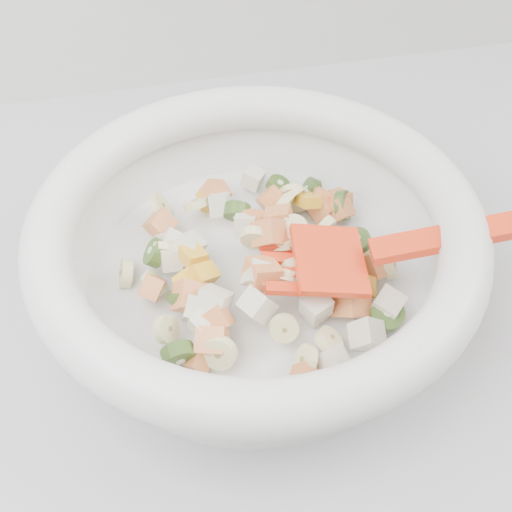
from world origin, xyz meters
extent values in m
cube|color=#95969A|center=(0.00, 1.45, 0.45)|extent=(2.00, 0.60, 0.90)
cylinder|color=white|center=(0.11, 1.39, 0.91)|extent=(0.30, 0.30, 0.02)
torus|color=white|center=(0.11, 1.39, 0.98)|extent=(0.37, 0.37, 0.04)
cylinder|color=beige|center=(0.14, 1.39, 0.96)|extent=(0.03, 0.03, 0.02)
cylinder|color=beige|center=(0.12, 1.28, 0.92)|extent=(0.03, 0.03, 0.04)
cylinder|color=beige|center=(0.23, 1.37, 0.93)|extent=(0.02, 0.03, 0.03)
cylinder|color=beige|center=(0.17, 1.47, 0.93)|extent=(0.03, 0.02, 0.03)
cylinder|color=beige|center=(0.04, 1.42, 0.94)|extent=(0.03, 0.02, 0.03)
cylinder|color=beige|center=(0.03, 1.39, 0.93)|extent=(0.02, 0.03, 0.03)
cylinder|color=beige|center=(0.15, 1.45, 0.94)|extent=(0.03, 0.02, 0.03)
cylinder|color=beige|center=(0.03, 1.34, 0.94)|extent=(0.03, 0.03, 0.03)
cylinder|color=beige|center=(0.05, 1.48, 0.93)|extent=(0.02, 0.03, 0.03)
cylinder|color=beige|center=(0.13, 1.30, 0.93)|extent=(0.02, 0.03, 0.03)
cylinder|color=beige|center=(0.08, 1.47, 0.94)|extent=(0.03, 0.03, 0.02)
cylinder|color=beige|center=(0.14, 1.37, 0.96)|extent=(0.03, 0.03, 0.03)
cylinder|color=beige|center=(0.13, 1.36, 0.95)|extent=(0.03, 0.03, 0.02)
cylinder|color=beige|center=(0.01, 1.42, 0.92)|extent=(0.02, 0.03, 0.03)
cylinder|color=beige|center=(0.15, 1.31, 0.93)|extent=(0.03, 0.03, 0.03)
cylinder|color=beige|center=(0.16, 1.46, 0.94)|extent=(0.03, 0.03, 0.03)
cylinder|color=beige|center=(0.15, 1.41, 0.95)|extent=(0.03, 0.03, 0.02)
cylinder|color=beige|center=(0.18, 1.42, 0.94)|extent=(0.03, 0.03, 0.03)
cylinder|color=beige|center=(0.17, 1.48, 0.93)|extent=(0.03, 0.01, 0.03)
cylinder|color=beige|center=(0.12, 1.32, 0.94)|extent=(0.03, 0.02, 0.03)
cylinder|color=beige|center=(0.11, 1.40, 0.97)|extent=(0.03, 0.02, 0.03)
cylinder|color=beige|center=(0.07, 1.31, 0.94)|extent=(0.04, 0.02, 0.04)
cube|color=gold|center=(0.10, 1.49, 0.94)|extent=(0.03, 0.03, 0.03)
cube|color=gold|center=(0.07, 1.32, 0.94)|extent=(0.03, 0.03, 0.03)
cube|color=gold|center=(0.06, 1.37, 0.94)|extent=(0.04, 0.03, 0.04)
cube|color=gold|center=(0.13, 1.28, 0.93)|extent=(0.03, 0.03, 0.03)
cube|color=gold|center=(0.12, 1.43, 0.95)|extent=(0.03, 0.03, 0.03)
cube|color=gold|center=(0.04, 1.46, 0.93)|extent=(0.03, 0.03, 0.03)
cube|color=gold|center=(0.21, 1.46, 0.93)|extent=(0.03, 0.03, 0.03)
cube|color=gold|center=(0.11, 1.36, 0.96)|extent=(0.03, 0.03, 0.03)
cube|color=gold|center=(0.05, 1.31, 0.93)|extent=(0.03, 0.03, 0.03)
cube|color=gold|center=(0.14, 1.43, 0.95)|extent=(0.03, 0.03, 0.03)
cube|color=gold|center=(0.13, 1.40, 0.97)|extent=(0.03, 0.03, 0.04)
cube|color=gold|center=(0.19, 1.46, 0.93)|extent=(0.03, 0.03, 0.03)
cube|color=gold|center=(0.20, 1.44, 0.93)|extent=(0.03, 0.03, 0.03)
cube|color=gold|center=(0.03, 1.39, 0.94)|extent=(0.03, 0.03, 0.03)
cube|color=gold|center=(0.21, 1.37, 0.94)|extent=(0.03, 0.04, 0.03)
cube|color=gold|center=(0.18, 1.34, 0.93)|extent=(0.03, 0.04, 0.04)
cube|color=gold|center=(0.14, 1.47, 0.94)|extent=(0.03, 0.03, 0.03)
cube|color=gold|center=(0.19, 1.45, 0.93)|extent=(0.03, 0.03, 0.03)
cube|color=gold|center=(0.07, 1.34, 0.95)|extent=(0.03, 0.02, 0.03)
cylinder|color=#5D9431|center=(0.18, 1.37, 0.94)|extent=(0.04, 0.03, 0.04)
cylinder|color=#5D9431|center=(0.11, 1.44, 0.95)|extent=(0.03, 0.03, 0.03)
cylinder|color=#5D9431|center=(0.21, 1.45, 0.93)|extent=(0.03, 0.04, 0.04)
cylinder|color=#5D9431|center=(0.04, 1.32, 0.93)|extent=(0.04, 0.02, 0.04)
cylinder|color=#5D9431|center=(0.21, 1.32, 0.93)|extent=(0.04, 0.04, 0.02)
cylinder|color=#5D9431|center=(0.16, 1.49, 0.93)|extent=(0.03, 0.03, 0.02)
cylinder|color=#5D9431|center=(0.03, 1.42, 0.94)|extent=(0.02, 0.03, 0.03)
cylinder|color=#5D9431|center=(0.05, 1.37, 0.94)|extent=(0.03, 0.03, 0.03)
cylinder|color=#5D9431|center=(0.19, 1.49, 0.92)|extent=(0.03, 0.03, 0.03)
cylinder|color=#5D9431|center=(0.21, 1.40, 0.93)|extent=(0.03, 0.02, 0.02)
cube|color=beige|center=(0.06, 1.35, 0.94)|extent=(0.03, 0.03, 0.03)
cube|color=beige|center=(0.10, 1.47, 0.94)|extent=(0.02, 0.03, 0.03)
cube|color=beige|center=(0.21, 1.33, 0.93)|extent=(0.03, 0.03, 0.03)
cube|color=beige|center=(0.07, 1.35, 0.95)|extent=(0.04, 0.04, 0.03)
cube|color=beige|center=(0.17, 1.36, 0.94)|extent=(0.03, 0.03, 0.03)
cube|color=beige|center=(0.17, 1.38, 0.95)|extent=(0.03, 0.03, 0.02)
cube|color=beige|center=(0.14, 1.51, 0.93)|extent=(0.03, 0.03, 0.02)
cube|color=beige|center=(0.05, 1.43, 0.94)|extent=(0.03, 0.04, 0.04)
cube|color=beige|center=(0.11, 1.42, 0.95)|extent=(0.02, 0.03, 0.02)
cube|color=beige|center=(0.05, 1.41, 0.94)|extent=(0.02, 0.03, 0.03)
cube|color=beige|center=(0.15, 1.29, 0.93)|extent=(0.03, 0.03, 0.03)
cube|color=beige|center=(0.18, 1.31, 0.93)|extent=(0.03, 0.03, 0.04)
cube|color=beige|center=(0.15, 1.34, 0.94)|extent=(0.03, 0.03, 0.03)
cube|color=beige|center=(0.10, 1.34, 0.95)|extent=(0.03, 0.03, 0.03)
cube|color=beige|center=(0.04, 1.44, 0.93)|extent=(0.03, 0.03, 0.03)
cube|color=beige|center=(0.11, 1.36, 0.96)|extent=(0.03, 0.03, 0.03)
cube|color=beige|center=(0.06, 1.41, 0.95)|extent=(0.04, 0.03, 0.03)
cube|color=beige|center=(0.06, 1.34, 0.94)|extent=(0.02, 0.02, 0.02)
cube|color=gold|center=(0.06, 1.38, 0.94)|extent=(0.03, 0.02, 0.02)
cube|color=gold|center=(0.07, 1.38, 0.95)|extent=(0.03, 0.03, 0.02)
cube|color=gold|center=(0.06, 1.40, 0.95)|extent=(0.02, 0.03, 0.02)
cube|color=gold|center=(0.09, 1.49, 0.93)|extent=(0.02, 0.03, 0.02)
cube|color=gold|center=(0.18, 1.46, 0.94)|extent=(0.02, 0.03, 0.02)
cube|color=gold|center=(0.19, 1.35, 0.94)|extent=(0.03, 0.02, 0.03)
cube|color=red|center=(0.17, 1.36, 0.96)|extent=(0.07, 0.07, 0.02)
cube|color=red|center=(0.13, 1.39, 0.96)|extent=(0.03, 0.01, 0.01)
cube|color=red|center=(0.13, 1.37, 0.96)|extent=(0.03, 0.01, 0.01)
cube|color=red|center=(0.13, 1.36, 0.96)|extent=(0.03, 0.01, 0.01)
cube|color=red|center=(0.13, 1.34, 0.96)|extent=(0.03, 0.01, 0.01)
cube|color=red|center=(0.30, 1.34, 0.99)|extent=(0.20, 0.05, 0.04)
camera|label=1|loc=(0.03, 1.00, 1.38)|focal=50.00mm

